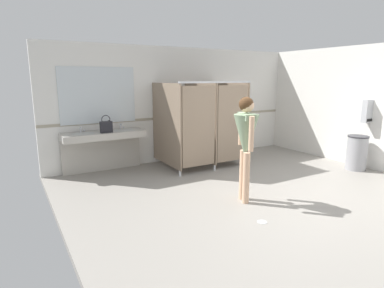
{
  "coord_description": "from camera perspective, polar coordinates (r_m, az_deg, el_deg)",
  "views": [
    {
      "loc": [
        -3.84,
        -3.72,
        2.0
      ],
      "look_at": [
        -1.32,
        0.6,
        0.96
      ],
      "focal_mm": 29.87,
      "sensor_mm": 36.0,
      "label": 1
    }
  ],
  "objects": [
    {
      "name": "floor_drain_cover",
      "position": [
        4.74,
        12.41,
        -13.41
      ],
      "size": [
        0.14,
        0.14,
        0.01
      ],
      "primitive_type": "cylinder",
      "color": "#B7BABF",
      "rests_on": "ground_plane"
    },
    {
      "name": "wall_back",
      "position": [
        7.99,
        -1.46,
        7.13
      ],
      "size": [
        6.73,
        0.12,
        2.71
      ],
      "primitive_type": "cube",
      "color": "silver",
      "rests_on": "ground_plane"
    },
    {
      "name": "wall_back_tile_band",
      "position": [
        7.96,
        -1.22,
        4.91
      ],
      "size": [
        6.73,
        0.01,
        0.06
      ],
      "primitive_type": "cube",
      "color": "#9E937F",
      "rests_on": "wall_back"
    },
    {
      "name": "paper_towel_dispenser_upper",
      "position": [
        7.99,
        28.95,
        5.14
      ],
      "size": [
        0.31,
        0.13,
        0.5
      ],
      "color": "#B7BABF",
      "rests_on": "wall_side_right"
    },
    {
      "name": "bathroom_stalls",
      "position": [
        7.23,
        2.2,
        3.89
      ],
      "size": [
        1.79,
        1.36,
        1.93
      ],
      "color": "#84705B",
      "rests_on": "ground_plane"
    },
    {
      "name": "soap_dispenser",
      "position": [
        7.11,
        -14.59,
        3.16
      ],
      "size": [
        0.07,
        0.07,
        0.21
      ],
      "color": "#D899B2",
      "rests_on": "vanity_counter"
    },
    {
      "name": "ground_plane",
      "position": [
        5.73,
        14.79,
        -9.61
      ],
      "size": [
        6.73,
        6.99,
        0.1
      ],
      "primitive_type": "cube",
      "color": "gray"
    },
    {
      "name": "mirror_panel",
      "position": [
        7.12,
        -16.41,
        8.33
      ],
      "size": [
        1.59,
        0.02,
        1.18
      ],
      "primitive_type": "cube",
      "color": "silver",
      "rests_on": "wall_back"
    },
    {
      "name": "handbag",
      "position": [
        6.78,
        -15.07,
        3.04
      ],
      "size": [
        0.24,
        0.11,
        0.36
      ],
      "color": "black",
      "rests_on": "vanity_counter"
    },
    {
      "name": "person_standing",
      "position": [
        5.14,
        9.57,
        1.39
      ],
      "size": [
        0.52,
        0.56,
        1.71
      ],
      "color": "#DBAD89",
      "rests_on": "ground_plane"
    },
    {
      "name": "vanity_counter",
      "position": [
        7.05,
        -15.56,
        0.3
      ],
      "size": [
        1.69,
        0.55,
        1.0
      ],
      "color": "#B2ADA3",
      "rests_on": "ground_plane"
    },
    {
      "name": "trash_bin",
      "position": [
        7.9,
        27.33,
        -1.4
      ],
      "size": [
        0.43,
        0.43,
        0.76
      ],
      "color": "#99999E",
      "rests_on": "ground_plane"
    }
  ]
}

